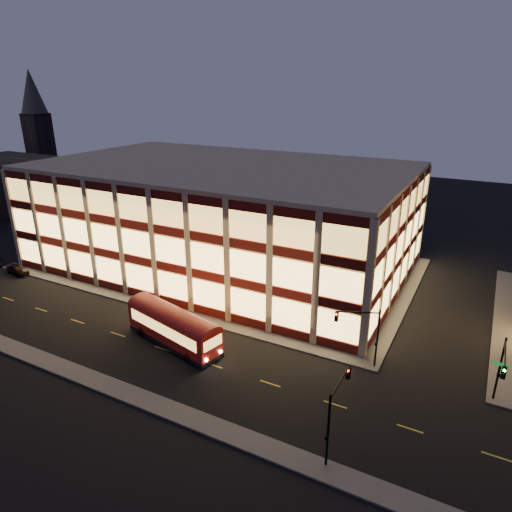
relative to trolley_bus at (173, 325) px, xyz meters
The scene contains 13 objects.
ground 6.74m from the trolley_bus, 133.89° to the left, with size 200.00×200.00×0.00m, color black.
sidewalk_office_south 9.54m from the trolley_bus, 142.96° to the left, with size 54.00×2.00×0.15m, color #514F4C.
sidewalk_office_east 28.56m from the trolley_bus, 49.33° to the left, with size 2.00×30.00×0.15m, color #514F4C.
sidewalk_tower_west 36.68m from the trolley_bus, 36.16° to the left, with size 2.00×30.00×0.15m, color #514F4C.
sidewalk_near 9.71m from the trolley_bus, 117.84° to the right, with size 100.00×2.00×0.15m, color #514F4C.
office_building 23.31m from the trolley_bus, 108.85° to the left, with size 50.45×30.45×14.50m.
church_tower 87.05m from the trolley_bus, 149.07° to the left, with size 5.00×5.00×18.00m, color #2D2621.
church_spire 89.25m from the trolley_bus, 149.07° to the left, with size 6.00×6.00×10.00m, color #4C473F.
traffic_signal_far 18.53m from the trolley_bus, 15.24° to the left, with size 3.79×1.87×6.00m.
traffic_signal_right 29.40m from the trolley_bus, ahead, with size 1.20×4.37×6.00m.
traffic_signal_near 20.22m from the trolley_bus, 18.62° to the right, with size 0.32×4.45×6.00m.
trolley_bus is the anchor object (origin of this frame).
parked_car_0 30.78m from the trolley_bus, behind, with size 1.56×3.88×1.32m, color black.
Camera 1 is at (30.64, -36.33, 24.97)m, focal length 32.00 mm.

